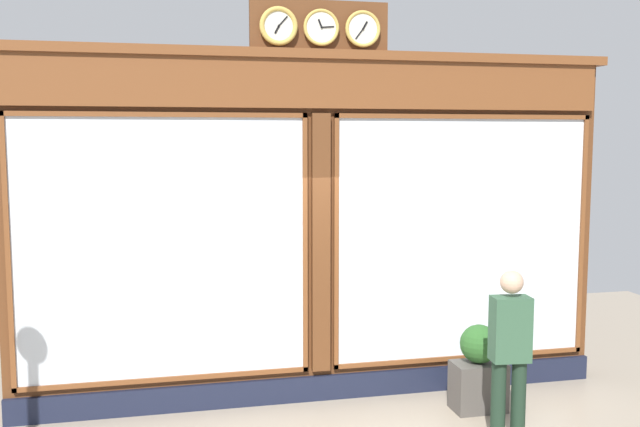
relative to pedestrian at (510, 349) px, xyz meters
The scene contains 4 objects.
shop_facade 2.46m from the pedestrian, 47.77° to the right, with size 6.77×0.42×4.38m.
pedestrian is the anchor object (origin of this frame).
planter_box 1.09m from the pedestrian, 96.37° to the right, with size 0.56×0.36×0.52m, color #4C4742.
planter_shrub 0.88m from the pedestrian, 96.37° to the right, with size 0.41×0.41×0.41m, color #285623.
Camera 1 is at (1.70, 7.52, 2.93)m, focal length 39.82 mm.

